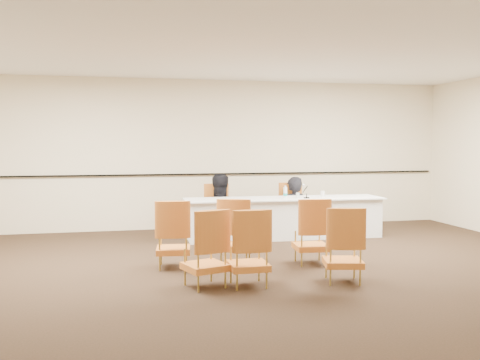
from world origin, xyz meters
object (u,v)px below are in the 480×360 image
aud_chair_back_right (343,244)px  panelist_main_chair (293,208)px  coffee_cup (323,194)px  drinking_glass (298,195)px  aud_chair_front_right (311,231)px  microphone (307,191)px  panelist_second (218,219)px  panelist_second_chair (218,210)px  water_bottle (285,192)px  aud_chair_front_left (173,234)px  panel_table (284,218)px  aud_chair_front_mid (236,231)px  aud_chair_back_mid (248,247)px  panelist_main (293,219)px  aud_chair_back_left (205,248)px

aud_chair_back_right → panelist_main_chair: bearing=94.7°
coffee_cup → drinking_glass: bearing=175.7°
drinking_glass → aud_chair_front_right: 2.13m
microphone → aud_chair_front_right: size_ratio=0.27×
panelist_second → aud_chair_front_right: (0.86, -2.69, 0.19)m
panelist_second → aud_chair_front_right: panelist_second is taller
panelist_second_chair → water_bottle: water_bottle is taller
aud_chair_back_right → aud_chair_front_left: bearing=161.6°
panel_table → panelist_second: bearing=154.3°
aud_chair_front_mid → coffee_cup: bearing=61.3°
water_bottle → aud_chair_back_mid: bearing=-115.2°
microphone → panelist_main: bearing=86.9°
water_bottle → aud_chair_back_left: 3.56m
panelist_second → aud_chair_front_mid: 2.46m
coffee_cup → aud_chair_front_right: size_ratio=0.13×
aud_chair_back_right → panel_table: bearing=99.5°
microphone → aud_chair_front_right: (-0.64, -1.98, -0.38)m
panelist_second_chair → aud_chair_back_mid: size_ratio=1.00×
panel_table → panelist_main: panelist_main is taller
water_bottle → aud_chair_front_right: 2.12m
panelist_second → aud_chair_back_right: 3.84m
panelist_second_chair → aud_chair_front_left: 2.71m
aud_chair_back_mid → microphone: bearing=58.7°
water_bottle → coffee_cup: size_ratio=1.89×
microphone → aud_chair_front_right: 2.11m
aud_chair_back_mid → aud_chair_back_right: bearing=-3.8°
panelist_second_chair → water_bottle: (1.13, -0.62, 0.37)m
panelist_second → water_bottle: (1.13, -0.62, 0.56)m
aud_chair_front_left → aud_chair_back_mid: same height
aud_chair_back_right → microphone: bearing=92.2°
panelist_second_chair → aud_chair_front_mid: (-0.19, -2.45, 0.00)m
panelist_second_chair → aud_chair_back_mid: bearing=-93.4°
panel_table → panelist_main: bearing=58.2°
panelist_main_chair → aud_chair_front_right: (-0.62, -2.65, 0.00)m
aud_chair_front_left → coffee_cup: bearing=39.2°
water_bottle → panelist_second: bearing=151.3°
aud_chair_front_right → drinking_glass: bearing=80.8°
microphone → aud_chair_back_right: 3.10m
aud_chair_back_left → panelist_second: bearing=58.8°
aud_chair_front_left → panelist_second: bearing=73.6°
panelist_main_chair → panelist_second: size_ratio=0.55×
panelist_main → aud_chair_front_right: bearing=60.3°
panelist_second → aud_chair_back_mid: size_ratio=1.81×
coffee_cup → panel_table: bearing=172.0°
panelist_second_chair → aud_chair_back_mid: 3.66m
panelist_main_chair → aud_chair_back_left: bearing=-121.6°
panelist_second_chair → microphone: 1.71m
panelist_second → aud_chair_back_right: panelist_second is taller
panelist_main → aud_chair_front_left: (-2.56, -2.46, 0.21)m
microphone → aud_chair_back_left: bearing=-134.4°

